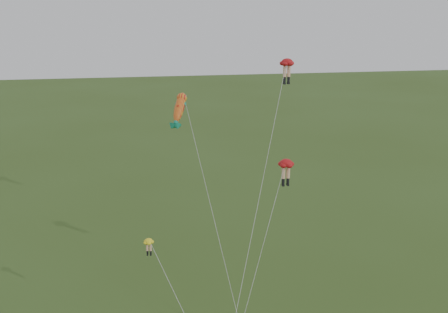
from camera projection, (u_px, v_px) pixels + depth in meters
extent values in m
ellipsoid|color=#B41215|center=(287.00, 62.00, 44.75)|extent=(1.59, 1.59, 0.68)
cylinder|color=#F1B28E|center=(285.00, 71.00, 44.91)|extent=(0.30, 0.30, 1.04)
cylinder|color=black|center=(284.00, 80.00, 45.14)|extent=(0.24, 0.24, 0.52)
cube|color=black|center=(284.00, 83.00, 45.24)|extent=(0.22, 0.33, 0.15)
cylinder|color=#F1B28E|center=(289.00, 71.00, 45.05)|extent=(0.30, 0.30, 1.04)
cylinder|color=black|center=(289.00, 80.00, 45.28)|extent=(0.24, 0.24, 0.52)
cube|color=black|center=(288.00, 83.00, 45.38)|extent=(0.22, 0.33, 0.15)
cylinder|color=silver|center=(260.00, 194.00, 40.17)|extent=(8.04, 14.37, 19.96)
ellipsoid|color=#B41215|center=(286.00, 163.00, 40.36)|extent=(1.44, 1.44, 0.67)
cylinder|color=#F1B28E|center=(283.00, 172.00, 40.54)|extent=(0.30, 0.30, 1.02)
cylinder|color=black|center=(283.00, 181.00, 40.77)|extent=(0.23, 0.23, 0.51)
cube|color=black|center=(283.00, 185.00, 40.86)|extent=(0.19, 0.31, 0.15)
cylinder|color=#F1B28E|center=(288.00, 172.00, 40.64)|extent=(0.30, 0.30, 1.02)
cylinder|color=black|center=(288.00, 181.00, 40.86)|extent=(0.23, 0.23, 0.51)
cube|color=black|center=(288.00, 185.00, 40.96)|extent=(0.19, 0.31, 0.15)
cylinder|color=silver|center=(262.00, 250.00, 38.67)|extent=(5.39, 6.42, 12.62)
ellipsoid|color=yellow|center=(149.00, 241.00, 36.73)|extent=(0.92, 0.92, 0.40)
cylinder|color=#F1B28E|center=(147.00, 247.00, 36.87)|extent=(0.18, 0.18, 0.61)
cylinder|color=black|center=(147.00, 252.00, 37.00)|extent=(0.14, 0.14, 0.30)
cube|color=black|center=(148.00, 255.00, 37.06)|extent=(0.13, 0.19, 0.09)
cylinder|color=#F1B28E|center=(150.00, 247.00, 36.87)|extent=(0.18, 0.18, 0.61)
cylinder|color=black|center=(151.00, 252.00, 37.00)|extent=(0.14, 0.14, 0.30)
cube|color=black|center=(151.00, 255.00, 37.06)|extent=(0.13, 0.19, 0.09)
cylinder|color=silver|center=(179.00, 302.00, 35.93)|extent=(3.91, 4.77, 8.08)
ellipsoid|color=orange|center=(180.00, 107.00, 41.00)|extent=(1.87, 2.84, 2.70)
sphere|color=orange|center=(180.00, 107.00, 41.00)|extent=(1.32, 1.52, 1.27)
cone|color=#148362|center=(180.00, 107.00, 41.00)|extent=(1.11, 1.38, 1.20)
cone|color=#148362|center=(180.00, 107.00, 41.00)|extent=(1.11, 1.38, 1.20)
cone|color=#148362|center=(180.00, 107.00, 41.00)|extent=(0.63, 0.77, 0.67)
cone|color=#148362|center=(180.00, 107.00, 41.00)|extent=(0.63, 0.77, 0.67)
cone|color=#B71315|center=(180.00, 107.00, 41.00)|extent=(0.66, 0.78, 0.66)
cylinder|color=silver|center=(210.00, 220.00, 39.48)|extent=(3.79, 8.98, 16.48)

